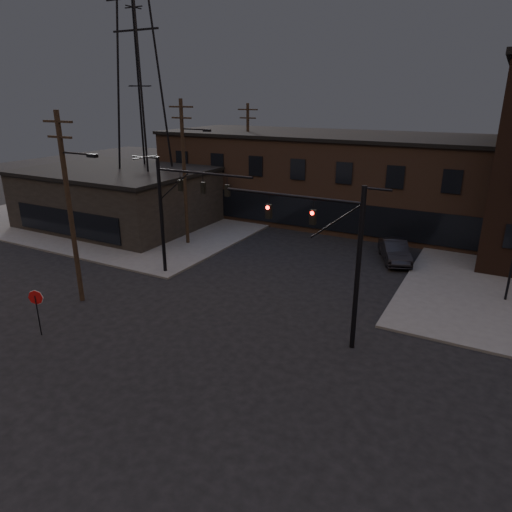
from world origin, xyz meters
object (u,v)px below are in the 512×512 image
(stop_sign, at_px, (36,302))
(traffic_signal_near, at_px, (335,249))
(traffic_signal_far, at_px, (176,204))
(car_crossing, at_px, (395,251))
(parked_car_lot_a, at_px, (502,247))

(stop_sign, bearing_deg, traffic_signal_near, 25.90)
(traffic_signal_near, height_order, traffic_signal_far, same)
(traffic_signal_far, height_order, car_crossing, traffic_signal_far)
(stop_sign, relative_size, car_crossing, 0.51)
(traffic_signal_far, relative_size, parked_car_lot_a, 2.02)
(traffic_signal_near, distance_m, stop_sign, 15.17)
(traffic_signal_near, xyz_separation_m, traffic_signal_far, (-12.07, 3.50, 0.08))
(traffic_signal_near, xyz_separation_m, car_crossing, (0.14, 13.53, -4.13))
(parked_car_lot_a, xyz_separation_m, car_crossing, (-7.00, -4.79, -0.03))
(traffic_signal_near, height_order, parked_car_lot_a, traffic_signal_near)
(traffic_signal_near, relative_size, stop_sign, 3.23)
(traffic_signal_near, bearing_deg, traffic_signal_far, 163.83)
(traffic_signal_near, distance_m, parked_car_lot_a, 20.09)
(traffic_signal_near, relative_size, parked_car_lot_a, 2.02)
(traffic_signal_far, xyz_separation_m, parked_car_lot_a, (19.22, 14.82, -4.19))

